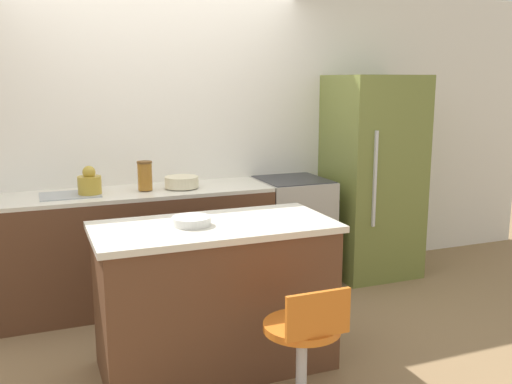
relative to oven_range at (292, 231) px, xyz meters
name	(u,v)px	position (x,y,z in m)	size (l,w,h in m)	color
ground_plane	(181,312)	(-1.12, -0.33, -0.47)	(14.00, 14.00, 0.00)	#8E704C
wall_back	(157,139)	(-1.12, 0.34, 0.83)	(8.00, 0.06, 2.60)	white
back_counter	(127,249)	(-1.46, 0.00, 0.00)	(2.32, 0.62, 0.94)	brown
kitchen_island	(216,296)	(-1.11, -1.23, 0.00)	(1.47, 0.72, 0.93)	brown
oven_range	(292,231)	(0.00, 0.00, 0.00)	(0.59, 0.63, 0.94)	#B7B2A8
refrigerator	(372,177)	(0.79, -0.04, 0.45)	(0.76, 0.72, 1.84)	olive
stool_chair	(304,352)	(-0.86, -1.96, -0.09)	(0.41, 0.41, 0.77)	#B7B7BC
kettle	(90,183)	(-1.73, -0.03, 0.56)	(0.18, 0.18, 0.22)	#B29333
mixing_bowl	(182,182)	(-1.01, -0.03, 0.52)	(0.27, 0.27, 0.09)	beige
canister_jar	(145,176)	(-1.30, -0.03, 0.59)	(0.12, 0.12, 0.23)	#9E6623
fruit_bowl	(191,221)	(-1.25, -1.22, 0.49)	(0.23, 0.23, 0.05)	white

